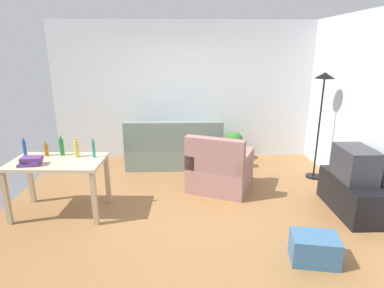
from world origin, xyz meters
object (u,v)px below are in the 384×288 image
object	(u,v)px
storage_box	(314,249)
book_stack	(31,161)
torchiere_lamp	(322,97)
couch	(174,150)
tv_stand	(350,195)
potted_plant	(234,144)
desk	(58,168)
tv	(355,164)
bottle_green	(62,147)
bottle_squat	(76,148)
bottle_blue	(25,149)
armchair	(219,170)
bottle_amber	(46,150)
bottle_tall	(93,149)

from	to	relation	value
storage_box	book_stack	bearing A→B (deg)	163.30
book_stack	torchiere_lamp	bearing A→B (deg)	17.23
couch	tv_stand	xyz separation A→B (m)	(2.46, -1.91, -0.07)
book_stack	storage_box	bearing A→B (deg)	-16.70
couch	potted_plant	bearing A→B (deg)	-165.34
tv_stand	desk	size ratio (longest dim) A/B	0.89
tv	book_stack	xyz separation A→B (m)	(-4.22, -0.08, 0.11)
bottle_green	bottle_squat	distance (m)	0.24
tv	bottle_blue	size ratio (longest dim) A/B	2.19
armchair	bottle_amber	size ratio (longest dim) A/B	5.76
tv_stand	bottle_amber	bearing A→B (deg)	86.05
armchair	bottle_amber	xyz separation A→B (m)	(-2.45, -0.50, 0.52)
storage_box	bottle_squat	size ratio (longest dim) A/B	1.77
potted_plant	bottle_amber	bearing A→B (deg)	-146.33
bottle_squat	potted_plant	bearing A→B (deg)	38.88
bottle_amber	bottle_tall	size ratio (longest dim) A/B	0.75
tv_stand	bottle_blue	xyz separation A→B (m)	(-4.42, 0.22, 0.64)
tv_stand	bottle_green	size ratio (longest dim) A/B	4.10
potted_plant	tv_stand	bearing A→B (deg)	-60.38
torchiere_lamp	potted_plant	xyz separation A→B (m)	(-1.26, 0.99, -1.08)
tv	bottle_tall	xyz separation A→B (m)	(-3.50, 0.20, 0.18)
potted_plant	bottle_blue	distance (m)	3.78
couch	tv_stand	world-z (taller)	couch
potted_plant	armchair	bearing A→B (deg)	-107.57
couch	desk	size ratio (longest dim) A/B	1.45
torchiere_lamp	bottle_squat	xyz separation A→B (m)	(-3.73, -1.00, -0.53)
bottle_squat	book_stack	distance (m)	0.58
tv_stand	bottle_blue	bearing A→B (deg)	87.18
couch	book_stack	bearing A→B (deg)	48.52
tv_stand	potted_plant	world-z (taller)	potted_plant
bottle_blue	storage_box	bearing A→B (deg)	-20.18
bottle_green	book_stack	bearing A→B (deg)	-123.22
tv	bottle_amber	xyz separation A→B (m)	(-4.17, 0.29, 0.15)
tv_stand	storage_box	size ratio (longest dim) A/B	2.29
couch	bottle_tall	xyz separation A→B (m)	(-1.04, -1.71, 0.57)
armchair	bottle_squat	world-z (taller)	bottle_squat
storage_box	bottle_tall	bearing A→B (deg)	153.81
bottle_green	book_stack	xyz separation A→B (m)	(-0.25, -0.39, -0.07)
bottle_tall	book_stack	distance (m)	0.77
desk	storage_box	world-z (taller)	desk
storage_box	bottle_tall	world-z (taller)	bottle_tall
tv	book_stack	size ratio (longest dim) A/B	2.06
tv	storage_box	bearing A→B (deg)	139.29
torchiere_lamp	bottle_squat	bearing A→B (deg)	-165.02
armchair	bottle_blue	distance (m)	2.82
bottle_squat	armchair	bearing A→B (deg)	15.47
bottle_blue	bottle_amber	size ratio (longest dim) A/B	1.36
bottle_green	bottle_tall	world-z (taller)	bottle_green
bottle_blue	bottle_squat	bearing A→B (deg)	0.90
tv	desk	size ratio (longest dim) A/B	0.49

